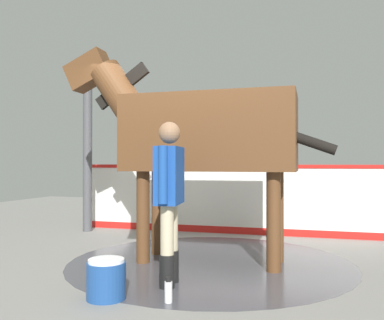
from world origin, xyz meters
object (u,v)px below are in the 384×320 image
(horse, at_px, (200,133))
(handler, at_px, (169,191))
(bottle_spray, at_px, (97,270))
(wash_bucket, at_px, (106,279))
(bottle_shampoo, at_px, (168,291))

(horse, xyz_separation_m, handler, (-0.00, 1.05, -0.65))
(bottle_spray, bearing_deg, horse, -121.17)
(horse, bearing_deg, bottle_spray, 56.45)
(wash_bucket, relative_size, bottle_spray, 1.34)
(wash_bucket, height_order, bottle_spray, wash_bucket)
(handler, relative_size, wash_bucket, 4.56)
(handler, bearing_deg, bottle_shampoo, -78.51)
(handler, xyz_separation_m, bottle_spray, (0.73, 0.15, -0.81))
(wash_bucket, relative_size, bottle_shampoo, 1.59)
(horse, relative_size, bottle_shampoo, 15.51)
(bottle_shampoo, bearing_deg, bottle_spray, -21.05)
(wash_bucket, bearing_deg, horse, -103.01)
(handler, distance_m, bottle_shampoo, 0.99)
(horse, xyz_separation_m, bottle_shampoo, (-0.19, 1.55, -1.48))
(handler, xyz_separation_m, bottle_shampoo, (-0.19, 0.50, -0.83))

